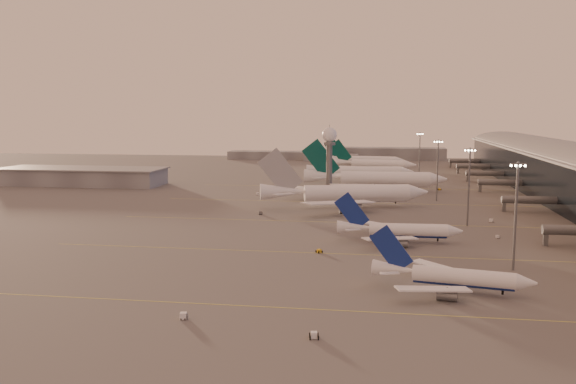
# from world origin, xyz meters

# --- Properties ---
(ground) EXTENTS (700.00, 700.00, 0.00)m
(ground) POSITION_xyz_m (0.00, 0.00, 0.00)
(ground) COLOR #5C5959
(ground) RESTS_ON ground
(taxiway_markings) EXTENTS (180.00, 185.25, 0.02)m
(taxiway_markings) POSITION_xyz_m (30.00, 56.00, 0.01)
(taxiway_markings) COLOR #D0CB49
(taxiway_markings) RESTS_ON ground
(hangar) EXTENTS (82.00, 27.00, 8.50)m
(hangar) POSITION_xyz_m (-120.00, 140.00, 4.32)
(hangar) COLOR slate
(hangar) RESTS_ON ground
(radar_tower) EXTENTS (6.40, 6.40, 31.10)m
(radar_tower) POSITION_xyz_m (5.00, 120.00, 20.95)
(radar_tower) COLOR slate
(radar_tower) RESTS_ON ground
(mast_a) EXTENTS (3.60, 0.56, 25.00)m
(mast_a) POSITION_xyz_m (58.00, 0.00, 13.74)
(mast_a) COLOR slate
(mast_a) RESTS_ON ground
(mast_b) EXTENTS (3.60, 0.56, 25.00)m
(mast_b) POSITION_xyz_m (55.00, 55.00, 13.74)
(mast_b) COLOR slate
(mast_b) RESTS_ON ground
(mast_c) EXTENTS (3.60, 0.56, 25.00)m
(mast_c) POSITION_xyz_m (50.00, 110.00, 13.74)
(mast_c) COLOR slate
(mast_c) RESTS_ON ground
(mast_d) EXTENTS (3.60, 0.56, 25.00)m
(mast_d) POSITION_xyz_m (48.00, 200.00, 13.74)
(mast_d) COLOR slate
(mast_d) RESTS_ON ground
(distant_horizon) EXTENTS (165.00, 37.50, 9.00)m
(distant_horizon) POSITION_xyz_m (2.62, 325.14, 3.89)
(distant_horizon) COLOR slate
(distant_horizon) RESTS_ON ground
(narrowbody_near) EXTENTS (32.80, 25.94, 12.93)m
(narrowbody_near) POSITION_xyz_m (42.01, -19.80, 2.62)
(narrowbody_near) COLOR white
(narrowbody_near) RESTS_ON ground
(narrowbody_mid) EXTENTS (35.59, 28.40, 13.90)m
(narrowbody_mid) POSITION_xyz_m (32.80, 26.77, 2.81)
(narrowbody_mid) COLOR white
(narrowbody_mid) RESTS_ON ground
(widebody_white) EXTENTS (64.20, 50.84, 22.99)m
(widebody_white) POSITION_xyz_m (14.32, 86.44, 3.99)
(widebody_white) COLOR white
(widebody_white) RESTS_ON ground
(greentail_a) EXTENTS (66.13, 53.33, 24.01)m
(greentail_a) POSITION_xyz_m (24.81, 136.87, 4.24)
(greentail_a) COLOR white
(greentail_a) RESTS_ON ground
(greentail_b) EXTENTS (57.12, 45.99, 20.74)m
(greentail_b) POSITION_xyz_m (16.40, 177.25, 3.66)
(greentail_b) COLOR white
(greentail_b) RESTS_ON ground
(greentail_c) EXTENTS (53.32, 42.66, 19.56)m
(greentail_c) POSITION_xyz_m (22.16, 230.02, 3.46)
(greentail_c) COLOR white
(greentail_c) RESTS_ON ground
(greentail_d) EXTENTS (54.15, 43.47, 19.72)m
(greentail_d) POSITION_xyz_m (16.42, 259.16, 3.48)
(greentail_d) COLOR white
(greentail_d) RESTS_ON ground
(gsv_truck_a) EXTENTS (6.34, 3.23, 2.44)m
(gsv_truck_a) POSITION_xyz_m (-5.68, -43.87, 1.25)
(gsv_truck_a) COLOR white
(gsv_truck_a) RESTS_ON ground
(gsv_tug_near) EXTENTS (2.73, 3.88, 1.02)m
(gsv_tug_near) POSITION_xyz_m (17.51, -49.62, 0.53)
(gsv_tug_near) COLOR white
(gsv_tug_near) RESTS_ON ground
(gsv_catering_a) EXTENTS (4.71, 3.14, 3.55)m
(gsv_catering_a) POSITION_xyz_m (50.78, -11.38, 1.78)
(gsv_catering_a) COLOR white
(gsv_catering_a) RESTS_ON ground
(gsv_tug_mid) EXTENTS (3.52, 3.50, 0.89)m
(gsv_tug_mid) POSITION_xyz_m (12.11, 10.24, 0.46)
(gsv_tug_mid) COLOR yellow
(gsv_tug_mid) RESTS_ON ground
(gsv_truck_b) EXTENTS (5.03, 3.24, 1.91)m
(gsv_truck_b) POSITION_xyz_m (61.34, 36.27, 0.98)
(gsv_truck_b) COLOR white
(gsv_truck_b) RESTS_ON ground
(gsv_truck_c) EXTENTS (6.61, 3.99, 2.51)m
(gsv_truck_c) POSITION_xyz_m (-14.12, 65.95, 1.28)
(gsv_truck_c) COLOR #56585A
(gsv_truck_c) RESTS_ON ground
(gsv_catering_b) EXTENTS (5.77, 3.98, 4.34)m
(gsv_catering_b) POSITION_xyz_m (63.85, 62.73, 2.17)
(gsv_catering_b) COLOR white
(gsv_catering_b) RESTS_ON ground
(gsv_truck_d) EXTENTS (3.33, 6.17, 2.36)m
(gsv_truck_d) POSITION_xyz_m (-26.07, 116.64, 1.21)
(gsv_truck_d) COLOR white
(gsv_truck_d) RESTS_ON ground
(gsv_tug_hangar) EXTENTS (3.61, 2.84, 0.90)m
(gsv_tug_hangar) POSITION_xyz_m (54.25, 145.12, 0.46)
(gsv_tug_hangar) COLOR yellow
(gsv_tug_hangar) RESTS_ON ground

